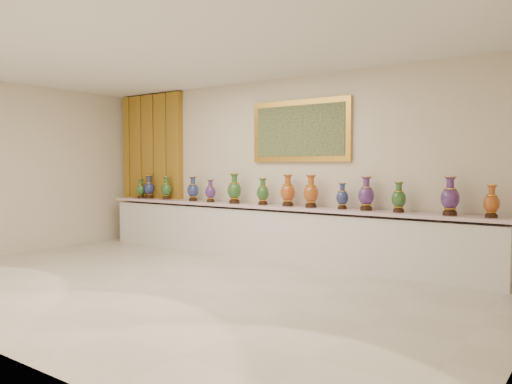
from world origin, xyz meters
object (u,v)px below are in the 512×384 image
vase_2 (166,189)px  counter (272,233)px  vase_1 (149,188)px  vase_0 (141,189)px

vase_2 → counter: bearing=0.6°
counter → vase_2: size_ratio=16.45×
vase_1 → vase_2: bearing=-4.2°
vase_0 → counter: bearing=1.1°
counter → vase_0: size_ratio=18.59×
counter → vase_1: bearing=179.7°
counter → vase_0: 3.19m
counter → vase_1: vase_1 is taller
vase_0 → vase_2: vase_2 is taller
counter → vase_2: (-2.43, -0.02, 0.66)m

